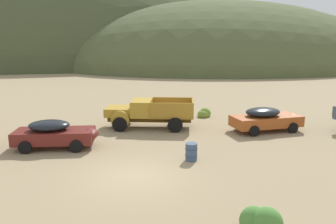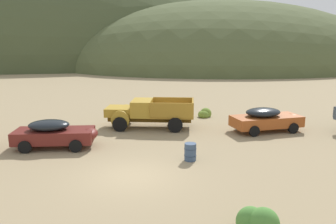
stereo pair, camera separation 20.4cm
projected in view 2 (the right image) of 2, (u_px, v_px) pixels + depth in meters
The scene contains 9 objects.
ground_plane at pixel (132, 176), 14.81m from camera, with size 300.00×300.00×0.00m, color #998460.
hill_far_left at pixel (44, 63), 89.90m from camera, with size 112.95×64.50×50.44m, color #424C2D.
hill_center at pixel (221, 65), 80.56m from camera, with size 76.08×59.22×29.30m, color #4C5633.
car_oxblood at pixel (57, 133), 18.61m from camera, with size 4.56×2.15×1.57m.
truck_mustard at pixel (144, 113), 22.91m from camera, with size 6.15×3.37×1.91m.
car_oxide_orange at pixel (268, 119), 22.01m from camera, with size 4.95×2.57×1.57m.
oil_drum_foreground at pixel (190, 152), 16.67m from camera, with size 0.62×0.62×0.87m.
bush_front_right at pixel (205, 114), 26.25m from camera, with size 1.06×1.01×0.88m.
bush_back_edge at pixel (257, 224), 10.45m from camera, with size 1.27×1.14×1.07m.
Camera 2 is at (-0.08, -14.00, 5.80)m, focal length 36.32 mm.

